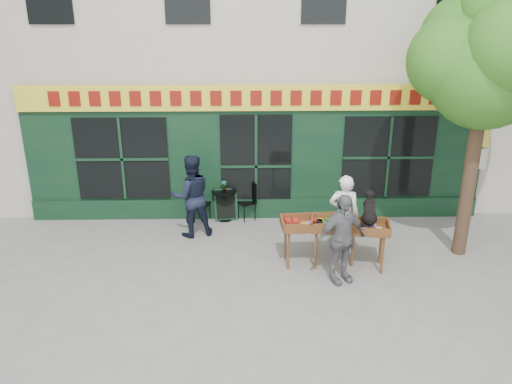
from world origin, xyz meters
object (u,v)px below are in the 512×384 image
(dog, at_px, (370,208))
(man_right, at_px, (341,239))
(book_cart_center, at_px, (350,229))
(bistro_table, at_px, (224,199))
(man_left, at_px, (191,196))
(book_cart_right, at_px, (319,226))
(woman, at_px, (344,214))

(dog, bearing_deg, man_right, -130.29)
(dog, height_order, man_right, man_right)
(dog, distance_m, man_right, 0.92)
(book_cart_center, distance_m, bistro_table, 3.56)
(man_left, bearing_deg, book_cart_center, 136.47)
(dog, relative_size, man_left, 0.31)
(book_cart_center, bearing_deg, book_cart_right, 173.43)
(man_right, bearing_deg, man_left, 120.34)
(man_right, distance_m, man_left, 3.70)
(man_left, bearing_deg, dog, 138.01)
(man_left, bearing_deg, man_right, 126.41)
(man_right, height_order, bistro_table, man_right)
(book_cart_right, height_order, bistro_table, book_cart_right)
(woman, distance_m, bistro_table, 3.16)
(book_cart_right, bearing_deg, bistro_table, 127.51)
(book_cart_center, bearing_deg, woman, 99.55)
(book_cart_center, xyz_separation_m, man_right, (-0.28, -0.58, 0.06))
(woman, bearing_deg, man_right, 86.71)
(bistro_table, bearing_deg, book_cart_right, -48.70)
(book_cart_center, distance_m, man_left, 3.64)
(book_cart_right, bearing_deg, book_cart_center, -19.91)
(book_cart_right, height_order, man_right, man_right)
(book_cart_right, bearing_deg, man_left, 148.48)
(book_cart_center, bearing_deg, man_right, -106.19)
(dog, relative_size, bistro_table, 0.79)
(man_right, distance_m, bistro_table, 3.81)
(book_cart_center, relative_size, man_left, 0.83)
(man_right, xyz_separation_m, man_left, (-3.00, 2.17, 0.07))
(woman, height_order, bistro_table, woman)
(woman, height_order, book_cart_right, woman)
(man_right, bearing_deg, book_cart_right, 88.00)
(bistro_table, bearing_deg, man_right, -52.77)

